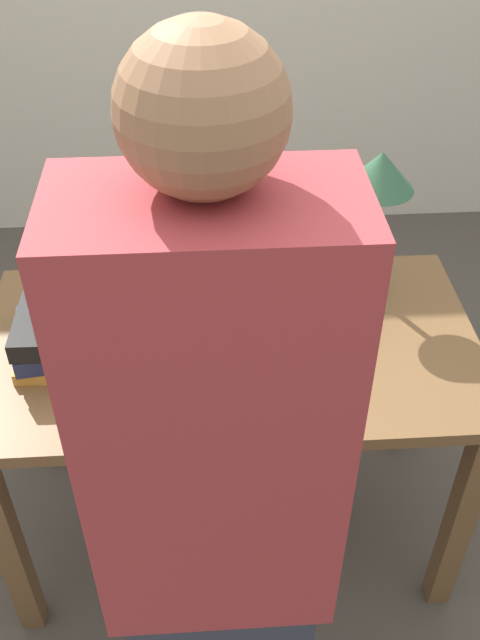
{
  "coord_description": "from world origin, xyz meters",
  "views": [
    {
      "loc": [
        -0.06,
        -1.35,
        1.95
      ],
      "look_at": [
        0.02,
        -0.01,
        0.84
      ],
      "focal_mm": 40.0,
      "sensor_mm": 36.0,
      "label": 1
    }
  ],
  "objects_px": {
    "book_standing_upright": "(133,300)",
    "reading_lamp": "(379,180)",
    "open_book": "(247,343)",
    "person_reader": "(218,564)",
    "coffee_mug": "(339,307)",
    "book_stack_tall": "(53,334)"
  },
  "relations": [
    {
      "from": "book_stack_tall",
      "to": "coffee_mug",
      "type": "distance_m",
      "value": 0.72
    },
    {
      "from": "coffee_mug",
      "to": "person_reader",
      "type": "height_order",
      "value": "person_reader"
    },
    {
      "from": "book_stack_tall",
      "to": "coffee_mug",
      "type": "bearing_deg",
      "value": 6.23
    },
    {
      "from": "book_stack_tall",
      "to": "book_standing_upright",
      "type": "relative_size",
      "value": 0.96
    },
    {
      "from": "open_book",
      "to": "coffee_mug",
      "type": "distance_m",
      "value": 0.26
    },
    {
      "from": "book_standing_upright",
      "to": "reading_lamp",
      "type": "bearing_deg",
      "value": 10.33
    },
    {
      "from": "book_standing_upright",
      "to": "book_stack_tall",
      "type": "bearing_deg",
      "value": -174.65
    },
    {
      "from": "book_stack_tall",
      "to": "reading_lamp",
      "type": "relative_size",
      "value": 0.59
    },
    {
      "from": "open_book",
      "to": "reading_lamp",
      "type": "bearing_deg",
      "value": 42.3
    },
    {
      "from": "open_book",
      "to": "book_standing_upright",
      "type": "xyz_separation_m",
      "value": [
        -0.27,
        0.06,
        0.1
      ]
    },
    {
      "from": "book_stack_tall",
      "to": "coffee_mug",
      "type": "relative_size",
      "value": 2.26
    },
    {
      "from": "book_stack_tall",
      "to": "reading_lamp",
      "type": "xyz_separation_m",
      "value": [
        0.81,
        0.21,
        0.27
      ]
    },
    {
      "from": "open_book",
      "to": "reading_lamp",
      "type": "distance_m",
      "value": 0.52
    },
    {
      "from": "book_standing_upright",
      "to": "reading_lamp",
      "type": "height_order",
      "value": "reading_lamp"
    },
    {
      "from": "open_book",
      "to": "book_standing_upright",
      "type": "height_order",
      "value": "book_standing_upright"
    },
    {
      "from": "book_stack_tall",
      "to": "coffee_mug",
      "type": "height_order",
      "value": "book_stack_tall"
    },
    {
      "from": "book_standing_upright",
      "to": "person_reader",
      "type": "height_order",
      "value": "person_reader"
    },
    {
      "from": "open_book",
      "to": "book_stack_tall",
      "type": "height_order",
      "value": "book_stack_tall"
    },
    {
      "from": "open_book",
      "to": "reading_lamp",
      "type": "height_order",
      "value": "reading_lamp"
    },
    {
      "from": "reading_lamp",
      "to": "open_book",
      "type": "bearing_deg",
      "value": -145.82
    },
    {
      "from": "open_book",
      "to": "book_stack_tall",
      "type": "bearing_deg",
      "value": -174.16
    },
    {
      "from": "book_standing_upright",
      "to": "open_book",
      "type": "bearing_deg",
      "value": -17.37
    }
  ]
}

